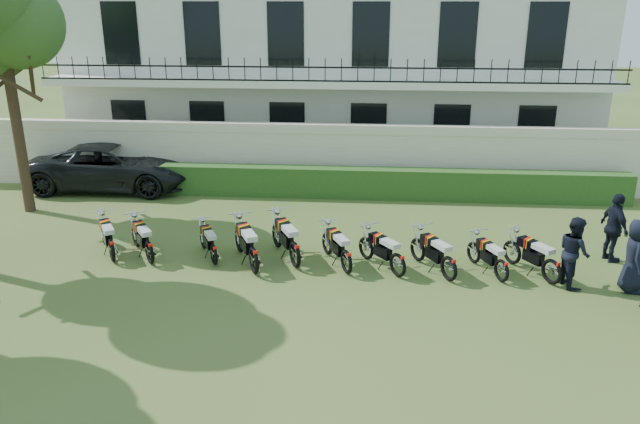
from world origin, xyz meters
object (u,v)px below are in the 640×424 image
at_px(motorcycle_3, 254,254).
at_px(officer_4, 574,252).
at_px(motorcycle_7, 449,263).
at_px(motorcycle_8, 502,265).
at_px(motorcycle_2, 214,249).
at_px(suv, 113,166).
at_px(tree_west_near, 0,14).
at_px(officer_5, 614,228).
at_px(motorcycle_4, 295,248).
at_px(motorcycle_6, 398,259).
at_px(officer_3, 635,256).
at_px(motorcycle_5, 347,256).
at_px(motorcycle_0, 111,245).
at_px(motorcycle_9, 552,266).
at_px(motorcycle_1, 149,247).

bearing_deg(motorcycle_3, officer_4, -25.24).
relative_size(motorcycle_7, motorcycle_8, 1.05).
bearing_deg(motorcycle_3, motorcycle_2, 131.99).
xyz_separation_m(motorcycle_7, officer_4, (2.80, 0.03, 0.36)).
distance_m(motorcycle_2, suv, 8.02).
height_order(tree_west_near, officer_5, tree_west_near).
relative_size(motorcycle_4, officer_4, 1.15).
bearing_deg(motorcycle_6, motorcycle_8, -39.07).
bearing_deg(officer_5, motorcycle_4, 84.80).
xyz_separation_m(motorcycle_4, officer_3, (7.76, -0.59, 0.33)).
relative_size(motorcycle_4, officer_3, 1.12).
relative_size(motorcycle_5, motorcycle_7, 1.03).
height_order(motorcycle_8, officer_5, officer_5).
distance_m(motorcycle_5, motorcycle_7, 2.42).
distance_m(motorcycle_5, motorcycle_6, 1.23).
bearing_deg(motorcycle_0, officer_5, -25.94).
xyz_separation_m(motorcycle_3, motorcycle_4, (0.94, 0.44, -0.00)).
xyz_separation_m(motorcycle_7, motorcycle_9, (2.36, 0.02, 0.00)).
xyz_separation_m(suv, officer_5, (14.99, -5.12, 0.10)).
relative_size(tree_west_near, motorcycle_9, 4.73).
bearing_deg(motorcycle_2, motorcycle_9, -30.95).
bearing_deg(tree_west_near, motorcycle_5, -21.33).
distance_m(tree_west_near, motorcycle_5, 12.07).
height_order(motorcycle_4, motorcycle_5, motorcycle_4).
height_order(motorcycle_4, officer_3, officer_3).
relative_size(motorcycle_5, officer_4, 1.03).
xyz_separation_m(motorcycle_4, motorcycle_7, (3.68, -0.45, -0.05)).
height_order(motorcycle_9, officer_5, officer_5).
bearing_deg(suv, motorcycle_0, -159.49).
distance_m(motorcycle_3, officer_5, 8.99).
height_order(motorcycle_1, motorcycle_3, motorcycle_3).
distance_m(officer_3, officer_5, 1.72).
relative_size(tree_west_near, motorcycle_3, 4.05).
distance_m(motorcycle_7, officer_5, 4.53).
bearing_deg(officer_5, tree_west_near, 67.98).
xyz_separation_m(officer_3, officer_4, (-1.28, 0.17, -0.02)).
bearing_deg(motorcycle_7, motorcycle_9, -29.94).
relative_size(motorcycle_3, motorcycle_8, 1.22).
bearing_deg(motorcycle_8, suv, 126.57).
bearing_deg(motorcycle_5, motorcycle_0, 152.50).
distance_m(motorcycle_0, motorcycle_6, 7.13).
bearing_deg(motorcycle_9, tree_west_near, 133.19).
relative_size(motorcycle_0, suv, 0.29).
height_order(motorcycle_0, motorcycle_8, motorcycle_0).
bearing_deg(suv, motorcycle_3, -138.30).
distance_m(motorcycle_0, officer_5, 12.60).
bearing_deg(motorcycle_2, officer_3, -31.32).
xyz_separation_m(motorcycle_3, motorcycle_9, (6.98, 0.01, -0.05)).
distance_m(motorcycle_2, officer_3, 9.82).
bearing_deg(motorcycle_7, motorcycle_0, 146.70).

